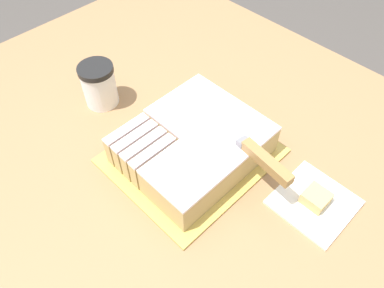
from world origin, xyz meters
The scene contains 8 objects.
ground_plane centered at (0.00, 0.00, 0.00)m, with size 8.00×8.00×0.00m, color #4C4742.
countertop centered at (0.00, 0.00, 0.45)m, with size 1.40×1.10×0.90m.
cake_board centered at (0.01, -0.02, 0.90)m, with size 0.30×0.34×0.01m.
cake centered at (0.02, -0.02, 0.94)m, with size 0.25×0.29×0.08m.
knife centered at (0.15, 0.02, 0.99)m, with size 0.31×0.06×0.02m.
coffee_cup centered at (-0.28, -0.06, 0.95)m, with size 0.09×0.09×0.11m.
paper_napkin centered at (0.28, 0.07, 0.90)m, with size 0.15×0.15×0.01m.
brownie centered at (0.28, 0.07, 0.92)m, with size 0.05×0.05×0.03m.
Camera 1 is at (0.39, -0.39, 1.57)m, focal length 35.00 mm.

